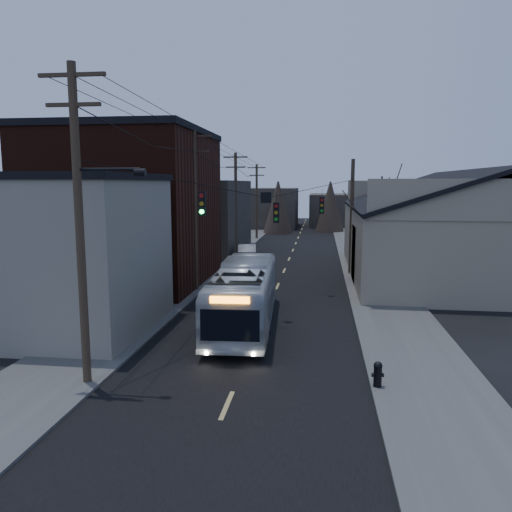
{
  "coord_description": "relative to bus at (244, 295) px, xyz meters",
  "views": [
    {
      "loc": [
        2.75,
        -12.24,
        6.77
      ],
      "look_at": [
        -0.56,
        13.27,
        3.0
      ],
      "focal_mm": 35.0,
      "sensor_mm": 36.0,
      "label": 1
    }
  ],
  "objects": [
    {
      "name": "building_left_far",
      "position": [
        -8.71,
        25.32,
        1.98
      ],
      "size": [
        9.0,
        14.0,
        7.0
      ],
      "primitive_type": "cube",
      "color": "#352F2B",
      "rests_on": "ground"
    },
    {
      "name": "sidewalk_left",
      "position": [
        -5.71,
        19.32,
        -1.46
      ],
      "size": [
        4.0,
        110.0,
        0.12
      ],
      "primitive_type": "cube",
      "color": "#474744",
      "rests_on": "ground"
    },
    {
      "name": "bus",
      "position": [
        0.0,
        0.0,
        0.0
      ],
      "size": [
        3.12,
        11.02,
        3.04
      ],
      "primitive_type": "imported",
      "rotation": [
        0.0,
        0.0,
        3.19
      ],
      "color": "#B3B9BF",
      "rests_on": "ground"
    },
    {
      "name": "parked_car",
      "position": [
        -2.75,
        19.5,
        -0.79
      ],
      "size": [
        2.12,
        4.59,
        1.46
      ],
      "primitive_type": "imported",
      "rotation": [
        0.0,
        0.0,
        0.13
      ],
      "color": "#93959A",
      "rests_on": "ground"
    },
    {
      "name": "sidewalk_right",
      "position": [
        7.29,
        19.32,
        -1.46
      ],
      "size": [
        4.0,
        110.0,
        0.12
      ],
      "primitive_type": "cube",
      "color": "#474744",
      "rests_on": "ground"
    },
    {
      "name": "building_clapboard",
      "position": [
        -8.21,
        -1.68,
        1.98
      ],
      "size": [
        8.0,
        8.0,
        7.0
      ],
      "primitive_type": "cube",
      "color": "gray",
      "rests_on": "ground"
    },
    {
      "name": "road_surface",
      "position": [
        0.79,
        19.32,
        -1.51
      ],
      "size": [
        9.0,
        110.0,
        0.02
      ],
      "primitive_type": "cube",
      "color": "black",
      "rests_on": "ground"
    },
    {
      "name": "building_brick",
      "position": [
        -9.21,
        9.32,
        3.48
      ],
      "size": [
        10.0,
        12.0,
        10.0
      ],
      "primitive_type": "cube",
      "color": "black",
      "rests_on": "ground"
    },
    {
      "name": "bare_tree",
      "position": [
        7.29,
        9.32,
        2.08
      ],
      "size": [
        0.4,
        0.4,
        7.2
      ],
      "primitive_type": "cone",
      "color": "black",
      "rests_on": "ground"
    },
    {
      "name": "utility_lines",
      "position": [
        -2.33,
        13.46,
        3.44
      ],
      "size": [
        11.24,
        45.28,
        10.5
      ],
      "color": "#382B1E",
      "rests_on": "ground"
    },
    {
      "name": "building_far_right",
      "position": [
        7.79,
        59.32,
        0.98
      ],
      "size": [
        12.0,
        14.0,
        5.0
      ],
      "primitive_type": "cube",
      "color": "#352F2B",
      "rests_on": "ground"
    },
    {
      "name": "ground",
      "position": [
        0.79,
        -10.68,
        -1.52
      ],
      "size": [
        160.0,
        160.0,
        0.0
      ],
      "primitive_type": "plane",
      "color": "black",
      "rests_on": "ground"
    },
    {
      "name": "warehouse",
      "position": [
        13.79,
        14.32,
        1.18
      ],
      "size": [
        16.16,
        20.6,
        7.73
      ],
      "color": "gray",
      "rests_on": "ground"
    },
    {
      "name": "fire_hydrant",
      "position": [
        5.5,
        -6.87,
        -0.94
      ],
      "size": [
        0.4,
        0.29,
        0.85
      ],
      "rotation": [
        0.0,
        0.0,
        0.08
      ],
      "color": "black",
      "rests_on": "sidewalk_right"
    },
    {
      "name": "building_far_left",
      "position": [
        -5.21,
        54.32,
        1.48
      ],
      "size": [
        10.0,
        12.0,
        6.0
      ],
      "primitive_type": "cube",
      "color": "#352F2B",
      "rests_on": "ground"
    }
  ]
}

